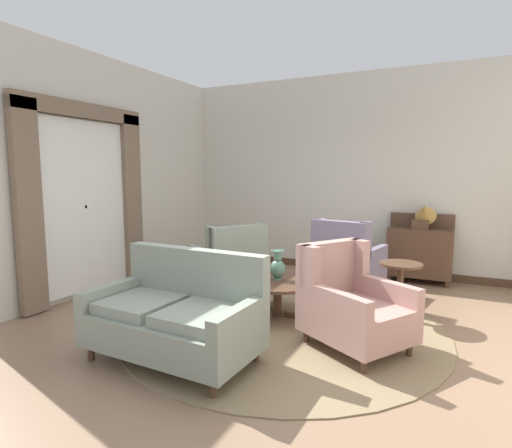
{
  "coord_description": "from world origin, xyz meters",
  "views": [
    {
      "loc": [
        1.64,
        -3.73,
        1.68
      ],
      "look_at": [
        -0.37,
        0.4,
        1.11
      ],
      "focal_mm": 28.74,
      "sensor_mm": 36.0,
      "label": 1
    }
  ],
  "objects_px": {
    "sideboard": "(419,252)",
    "armchair_beside_settee": "(351,305)",
    "coffee_table": "(278,286)",
    "armchair_foreground_right": "(347,263)",
    "settee": "(176,316)",
    "porcelain_vase": "(278,267)",
    "gramophone": "(424,214)",
    "armchair_far_left": "(229,262)",
    "side_table": "(400,286)"
  },
  "relations": [
    {
      "from": "porcelain_vase",
      "to": "armchair_far_left",
      "type": "bearing_deg",
      "value": 146.1
    },
    {
      "from": "armchair_beside_settee",
      "to": "gramophone",
      "type": "relative_size",
      "value": 2.42
    },
    {
      "from": "armchair_far_left",
      "to": "coffee_table",
      "type": "bearing_deg",
      "value": 87.23
    },
    {
      "from": "coffee_table",
      "to": "armchair_foreground_right",
      "type": "height_order",
      "value": "armchair_foreground_right"
    },
    {
      "from": "coffee_table",
      "to": "armchair_beside_settee",
      "type": "bearing_deg",
      "value": -25.51
    },
    {
      "from": "side_table",
      "to": "gramophone",
      "type": "xyz_separation_m",
      "value": [
        0.11,
        1.75,
        0.67
      ]
    },
    {
      "from": "porcelain_vase",
      "to": "gramophone",
      "type": "bearing_deg",
      "value": 58.5
    },
    {
      "from": "armchair_far_left",
      "to": "side_table",
      "type": "bearing_deg",
      "value": 117.47
    },
    {
      "from": "armchair_beside_settee",
      "to": "sideboard",
      "type": "bearing_deg",
      "value": 23.38
    },
    {
      "from": "settee",
      "to": "armchair_foreground_right",
      "type": "relative_size",
      "value": 1.48
    },
    {
      "from": "side_table",
      "to": "settee",
      "type": "bearing_deg",
      "value": -130.66
    },
    {
      "from": "coffee_table",
      "to": "armchair_foreground_right",
      "type": "distance_m",
      "value": 1.37
    },
    {
      "from": "armchair_beside_settee",
      "to": "armchair_foreground_right",
      "type": "distance_m",
      "value": 1.78
    },
    {
      "from": "armchair_far_left",
      "to": "gramophone",
      "type": "height_order",
      "value": "gramophone"
    },
    {
      "from": "armchair_foreground_right",
      "to": "side_table",
      "type": "xyz_separation_m",
      "value": [
        0.78,
        -0.71,
        -0.04
      ]
    },
    {
      "from": "porcelain_vase",
      "to": "armchair_foreground_right",
      "type": "height_order",
      "value": "armchair_foreground_right"
    },
    {
      "from": "porcelain_vase",
      "to": "gramophone",
      "type": "relative_size",
      "value": 0.73
    },
    {
      "from": "sideboard",
      "to": "gramophone",
      "type": "distance_m",
      "value": 0.6
    },
    {
      "from": "side_table",
      "to": "armchair_far_left",
      "type": "bearing_deg",
      "value": 176.04
    },
    {
      "from": "sideboard",
      "to": "armchair_beside_settee",
      "type": "bearing_deg",
      "value": -97.9
    },
    {
      "from": "porcelain_vase",
      "to": "side_table",
      "type": "height_order",
      "value": "porcelain_vase"
    },
    {
      "from": "coffee_table",
      "to": "armchair_beside_settee",
      "type": "distance_m",
      "value": 1.07
    },
    {
      "from": "coffee_table",
      "to": "armchair_far_left",
      "type": "height_order",
      "value": "armchair_far_left"
    },
    {
      "from": "gramophone",
      "to": "armchair_foreground_right",
      "type": "bearing_deg",
      "value": -130.57
    },
    {
      "from": "armchair_far_left",
      "to": "sideboard",
      "type": "xyz_separation_m",
      "value": [
        2.41,
        1.68,
        0.07
      ]
    },
    {
      "from": "porcelain_vase",
      "to": "side_table",
      "type": "xyz_separation_m",
      "value": [
        1.3,
        0.54,
        -0.2
      ]
    },
    {
      "from": "armchair_beside_settee",
      "to": "armchair_far_left",
      "type": "distance_m",
      "value": 2.33
    },
    {
      "from": "side_table",
      "to": "sideboard",
      "type": "relative_size",
      "value": 0.63
    },
    {
      "from": "armchair_beside_settee",
      "to": "gramophone",
      "type": "xyz_separation_m",
      "value": [
        0.44,
        2.76,
        0.65
      ]
    },
    {
      "from": "armchair_beside_settee",
      "to": "gramophone",
      "type": "height_order",
      "value": "gramophone"
    },
    {
      "from": "armchair_foreground_right",
      "to": "armchair_far_left",
      "type": "bearing_deg",
      "value": 29.96
    },
    {
      "from": "settee",
      "to": "armchair_beside_settee",
      "type": "distance_m",
      "value": 1.65
    },
    {
      "from": "coffee_table",
      "to": "armchair_beside_settee",
      "type": "relative_size",
      "value": 0.81
    },
    {
      "from": "settee",
      "to": "side_table",
      "type": "distance_m",
      "value": 2.59
    },
    {
      "from": "settee",
      "to": "armchair_far_left",
      "type": "height_order",
      "value": "armchair_far_left"
    },
    {
      "from": "coffee_table",
      "to": "sideboard",
      "type": "bearing_deg",
      "value": 60.46
    },
    {
      "from": "coffee_table",
      "to": "side_table",
      "type": "relative_size",
      "value": 1.44
    },
    {
      "from": "armchair_foreground_right",
      "to": "sideboard",
      "type": "xyz_separation_m",
      "value": [
        0.85,
        1.13,
        0.04
      ]
    },
    {
      "from": "armchair_beside_settee",
      "to": "settee",
      "type": "bearing_deg",
      "value": 156.33
    },
    {
      "from": "armchair_far_left",
      "to": "armchair_foreground_right",
      "type": "xyz_separation_m",
      "value": [
        1.57,
        0.55,
        0.03
      ]
    },
    {
      "from": "settee",
      "to": "sideboard",
      "type": "distance_m",
      "value": 4.18
    },
    {
      "from": "porcelain_vase",
      "to": "armchair_foreground_right",
      "type": "xyz_separation_m",
      "value": [
        0.51,
        1.25,
        -0.16
      ]
    },
    {
      "from": "settee",
      "to": "sideboard",
      "type": "bearing_deg",
      "value": 67.72
    },
    {
      "from": "porcelain_vase",
      "to": "armchair_far_left",
      "type": "distance_m",
      "value": 1.28
    },
    {
      "from": "coffee_table",
      "to": "armchair_beside_settee",
      "type": "xyz_separation_m",
      "value": [
        0.96,
        -0.46,
        0.05
      ]
    },
    {
      "from": "sideboard",
      "to": "gramophone",
      "type": "height_order",
      "value": "gramophone"
    },
    {
      "from": "settee",
      "to": "sideboard",
      "type": "xyz_separation_m",
      "value": [
        1.75,
        3.8,
        0.08
      ]
    },
    {
      "from": "porcelain_vase",
      "to": "gramophone",
      "type": "xyz_separation_m",
      "value": [
        1.41,
        2.3,
        0.47
      ]
    },
    {
      "from": "coffee_table",
      "to": "gramophone",
      "type": "bearing_deg",
      "value": 58.7
    },
    {
      "from": "settee",
      "to": "armchair_far_left",
      "type": "relative_size",
      "value": 1.31
    }
  ]
}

